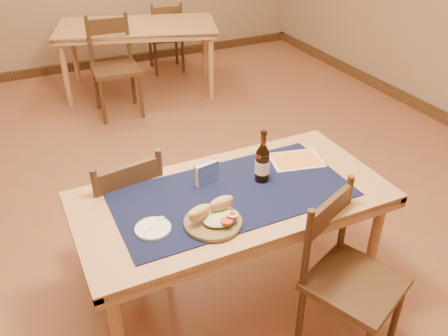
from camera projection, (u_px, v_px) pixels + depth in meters
name	position (u px, v px, depth m)	size (l,w,h in m)	color
room	(171.00, 27.00, 2.69)	(6.04, 7.04, 2.84)	brown
main_table	(232.00, 207.00, 2.47)	(1.60, 0.80, 0.75)	tan
placemat	(232.00, 193.00, 2.42)	(1.20, 0.60, 0.01)	#0F1237
baseboard	(182.00, 216.00, 3.40)	(6.00, 7.00, 0.10)	#492F1A
back_table	(137.00, 32.00, 5.16)	(1.87, 1.33, 0.75)	tan
chair_main_far	(124.00, 213.00, 2.74)	(0.48, 0.48, 0.91)	#492F1A
chair_main_near	(348.00, 276.00, 2.32)	(0.55, 0.55, 0.90)	#492F1A
chair_back_near	(114.00, 65.00, 4.74)	(0.48, 0.48, 0.97)	#492F1A
chair_back_far	(166.00, 36.00, 5.80)	(0.44, 0.44, 0.86)	#492F1A
sandwich_plate	(214.00, 218.00, 2.20)	(0.28, 0.28, 0.11)	brown
side_plate	(153.00, 228.00, 2.17)	(0.17, 0.17, 0.01)	silver
fork	(157.00, 223.00, 2.19)	(0.11, 0.09, 0.00)	#8ED776
beer_bottle	(262.00, 163.00, 2.47)	(0.08, 0.08, 0.29)	#40200B
napkin_holder	(207.00, 173.00, 2.47)	(0.14, 0.07, 0.12)	silver
menu_card	(296.00, 160.00, 2.69)	(0.33, 0.27, 0.01)	beige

